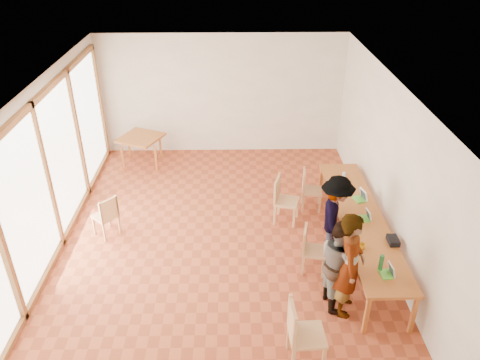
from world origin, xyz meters
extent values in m
plane|color=#B04E2A|center=(0.00, 0.00, 0.00)|extent=(8.00, 8.00, 0.00)
cube|color=silver|center=(0.00, 4.00, 1.50)|extent=(6.00, 0.10, 3.00)
cube|color=silver|center=(3.00, 0.00, 1.50)|extent=(0.10, 8.00, 3.00)
cube|color=white|center=(-2.96, 0.00, 1.50)|extent=(0.10, 8.00, 3.00)
cube|color=white|center=(0.00, 0.00, 3.02)|extent=(6.00, 8.00, 0.04)
cube|color=#B95B29|center=(2.50, -0.28, 0.72)|extent=(0.80, 4.00, 0.05)
cube|color=#B95B29|center=(2.16, -2.22, 0.35)|extent=(0.06, 0.06, 0.70)
cube|color=#B95B29|center=(2.16, 1.66, 0.35)|extent=(0.06, 0.06, 0.70)
cube|color=#B95B29|center=(2.84, -2.22, 0.35)|extent=(0.06, 0.06, 0.70)
cube|color=#B95B29|center=(2.84, 1.66, 0.35)|extent=(0.06, 0.06, 0.70)
cube|color=#B95B29|center=(-1.95, 3.20, 0.72)|extent=(0.90, 0.90, 0.05)
cube|color=#B95B29|center=(-2.34, 2.81, 0.35)|extent=(0.05, 0.05, 0.70)
cube|color=#B95B29|center=(-2.34, 3.59, 0.35)|extent=(0.05, 0.05, 0.70)
cube|color=#B95B29|center=(-1.56, 2.81, 0.35)|extent=(0.05, 0.05, 0.70)
cube|color=#B95B29|center=(-1.56, 3.59, 0.35)|extent=(0.05, 0.05, 0.70)
cube|color=tan|center=(1.22, -2.69, 0.49)|extent=(0.50, 0.50, 0.05)
cube|color=tan|center=(1.01, -2.70, 0.76)|extent=(0.07, 0.48, 0.50)
cube|color=tan|center=(1.62, -0.80, 0.40)|extent=(0.48, 0.48, 0.04)
cube|color=tan|center=(1.45, -0.76, 0.63)|extent=(0.13, 0.39, 0.41)
cube|color=tan|center=(1.31, 0.71, 0.46)|extent=(0.56, 0.56, 0.04)
cube|color=tan|center=(1.12, 0.76, 0.71)|extent=(0.17, 0.44, 0.47)
cube|color=tan|center=(1.89, 1.18, 0.41)|extent=(0.45, 0.45, 0.04)
cube|color=tan|center=(1.71, 1.21, 0.64)|extent=(0.09, 0.40, 0.42)
cube|color=tan|center=(-2.17, 0.34, 0.41)|extent=(0.56, 0.56, 0.04)
cube|color=tan|center=(-2.04, 0.21, 0.63)|extent=(0.30, 0.32, 0.42)
imported|color=gray|center=(1.97, -1.72, 0.88)|extent=(0.57, 0.73, 1.75)
imported|color=gray|center=(1.86, -1.54, 0.76)|extent=(0.67, 0.81, 1.52)
imported|color=gray|center=(2.04, -0.32, 0.78)|extent=(0.75, 1.09, 1.56)
cube|color=#5AC53A|center=(2.49, -1.81, 0.76)|extent=(0.19, 0.24, 0.02)
cube|color=white|center=(2.57, -1.80, 0.84)|extent=(0.09, 0.21, 0.19)
cube|color=#5AC53A|center=(2.53, -0.36, 0.76)|extent=(0.18, 0.23, 0.02)
cube|color=white|center=(2.61, -0.35, 0.84)|extent=(0.09, 0.20, 0.18)
cube|color=#5AC53A|center=(2.60, 0.27, 0.76)|extent=(0.24, 0.29, 0.03)
cube|color=white|center=(2.68, 0.30, 0.85)|extent=(0.13, 0.24, 0.21)
imported|color=orange|center=(2.29, -1.18, 0.79)|extent=(0.13, 0.13, 0.09)
cylinder|color=#206D36|center=(2.43, -1.71, 0.89)|extent=(0.07, 0.07, 0.28)
cylinder|color=silver|center=(2.51, 1.17, 0.80)|extent=(0.07, 0.07, 0.09)
cylinder|color=white|center=(2.19, -0.41, 0.78)|extent=(0.08, 0.08, 0.06)
cube|color=#BE3352|center=(2.26, 0.51, 0.76)|extent=(0.05, 0.10, 0.01)
cube|color=black|center=(2.83, -1.04, 0.80)|extent=(0.16, 0.26, 0.09)
camera|label=1|loc=(0.24, -7.06, 5.38)|focal=35.00mm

